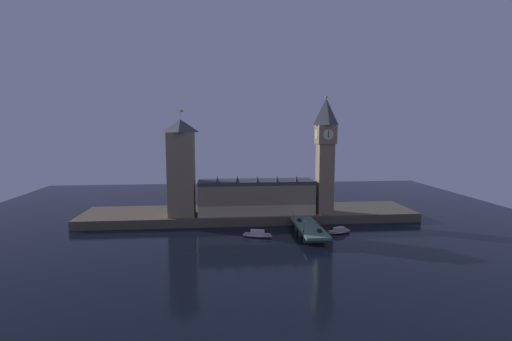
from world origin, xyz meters
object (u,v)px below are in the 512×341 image
object	(u,v)px
street_lamp_near	(304,225)
street_lamp_mid	(320,219)
car_southbound_lead	(320,230)
pedestrian_near_rail	(304,231)
clock_tower	(325,152)
car_northbound_lead	(299,220)
boat_downstream	(339,231)
pedestrian_mid_walk	(317,223)
street_lamp_far	(293,213)
boat_upstream	(257,235)
victoria_tower	(181,168)

from	to	relation	value
street_lamp_near	street_lamp_mid	size ratio (longest dim) A/B	1.13
car_southbound_lead	street_lamp_mid	bearing A→B (deg)	74.07
street_lamp_near	pedestrian_near_rail	bearing A→B (deg)	82.32
clock_tower	car_northbound_lead	bearing A→B (deg)	-136.77
street_lamp_mid	boat_downstream	size ratio (longest dim) A/B	0.42
pedestrian_mid_walk	boat_downstream	distance (m)	14.00
street_lamp_near	pedestrian_mid_walk	bearing A→B (deg)	56.87
street_lamp_mid	pedestrian_near_rail	bearing A→B (deg)	-135.82
boat_downstream	pedestrian_near_rail	bearing A→B (deg)	-148.66
car_southbound_lead	pedestrian_near_rail	distance (m)	8.77
clock_tower	car_southbound_lead	world-z (taller)	clock_tower
pedestrian_mid_walk	boat_downstream	xyz separation A→B (m)	(12.94, -0.56, -5.30)
pedestrian_mid_walk	clock_tower	bearing A→B (deg)	67.08
car_southbound_lead	street_lamp_far	distance (m)	28.15
car_northbound_lead	street_lamp_mid	distance (m)	15.66
car_southbound_lead	boat_upstream	world-z (taller)	car_southbound_lead
car_northbound_lead	boat_downstream	size ratio (longest dim) A/B	0.31
pedestrian_near_rail	boat_downstream	size ratio (longest dim) A/B	0.10
street_lamp_far	boat_downstream	bearing A→B (deg)	-24.61
clock_tower	pedestrian_near_rail	distance (m)	62.89
car_northbound_lead	pedestrian_near_rail	distance (m)	24.17
clock_tower	victoria_tower	distance (m)	92.50
boat_upstream	pedestrian_mid_walk	bearing A→B (deg)	5.84
street_lamp_mid	boat_upstream	bearing A→B (deg)	179.68
pedestrian_mid_walk	street_lamp_near	bearing A→B (deg)	-123.13
boat_downstream	victoria_tower	bearing A→B (deg)	161.36
clock_tower	car_southbound_lead	bearing A→B (deg)	-108.73
car_southbound_lead	boat_downstream	bearing A→B (deg)	43.19
street_lamp_near	street_lamp_far	world-z (taller)	street_lamp_near
street_lamp_near	street_lamp_mid	distance (m)	19.31
clock_tower	pedestrian_mid_walk	xyz separation A→B (m)	(-11.70, -27.67, -39.17)
boat_upstream	car_southbound_lead	bearing A→B (deg)	-20.10
car_northbound_lead	car_southbound_lead	xyz separation A→B (m)	(5.85, -23.88, 0.02)
pedestrian_near_rail	boat_upstream	bearing A→B (deg)	153.14
boat_downstream	clock_tower	bearing A→B (deg)	92.52
clock_tower	boat_downstream	xyz separation A→B (m)	(1.24, -28.23, -44.47)
pedestrian_near_rail	street_lamp_far	distance (m)	26.71
victoria_tower	boat_upstream	bearing A→B (deg)	-37.50
street_lamp_far	car_northbound_lead	bearing A→B (deg)	-36.76
car_northbound_lead	street_lamp_far	distance (m)	5.55
victoria_tower	boat_downstream	size ratio (longest dim) A/B	4.35
street_lamp_near	street_lamp_mid	bearing A→B (deg)	49.68
clock_tower	pedestrian_mid_walk	bearing A→B (deg)	-112.92
street_lamp_mid	boat_upstream	size ratio (longest dim) A/B	0.37
car_southbound_lead	pedestrian_mid_walk	bearing A→B (deg)	79.29
street_lamp_near	boat_downstream	bearing A→B (deg)	35.67
boat_downstream	car_northbound_lead	bearing A→B (deg)	157.51
clock_tower	boat_upstream	distance (m)	71.72
street_lamp_mid	car_northbound_lead	bearing A→B (deg)	126.85
street_lamp_near	street_lamp_mid	world-z (taller)	street_lamp_near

